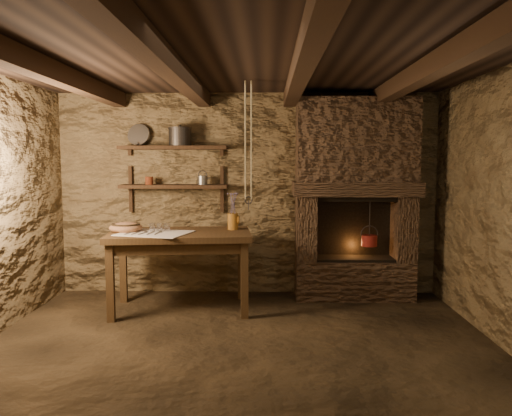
{
  "coord_description": "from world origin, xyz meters",
  "views": [
    {
      "loc": [
        0.24,
        -3.98,
        1.6
      ],
      "look_at": [
        0.13,
        0.9,
        1.14
      ],
      "focal_mm": 35.0,
      "sensor_mm": 36.0,
      "label": 1
    }
  ],
  "objects_px": {
    "work_table": "(181,268)",
    "red_pot": "(369,240)",
    "wooden_bowl": "(126,228)",
    "iron_stockpot": "(180,138)",
    "stoneware_jug": "(233,214)"
  },
  "relations": [
    {
      "from": "work_table",
      "to": "red_pot",
      "type": "distance_m",
      "value": 2.17
    },
    {
      "from": "wooden_bowl",
      "to": "red_pot",
      "type": "distance_m",
      "value": 2.73
    },
    {
      "from": "wooden_bowl",
      "to": "iron_stockpot",
      "type": "height_order",
      "value": "iron_stockpot"
    },
    {
      "from": "red_pot",
      "to": "work_table",
      "type": "bearing_deg",
      "value": -167.3
    },
    {
      "from": "stoneware_jug",
      "to": "iron_stockpot",
      "type": "height_order",
      "value": "iron_stockpot"
    },
    {
      "from": "work_table",
      "to": "wooden_bowl",
      "type": "xyz_separation_m",
      "value": [
        -0.58,
        0.01,
        0.43
      ]
    },
    {
      "from": "stoneware_jug",
      "to": "red_pot",
      "type": "height_order",
      "value": "stoneware_jug"
    },
    {
      "from": "stoneware_jug",
      "to": "red_pot",
      "type": "bearing_deg",
      "value": 17.59
    },
    {
      "from": "stoneware_jug",
      "to": "wooden_bowl",
      "type": "relative_size",
      "value": 1.18
    },
    {
      "from": "red_pot",
      "to": "iron_stockpot",
      "type": "bearing_deg",
      "value": 176.86
    },
    {
      "from": "stoneware_jug",
      "to": "wooden_bowl",
      "type": "distance_m",
      "value": 1.16
    },
    {
      "from": "work_table",
      "to": "wooden_bowl",
      "type": "distance_m",
      "value": 0.72
    },
    {
      "from": "wooden_bowl",
      "to": "iron_stockpot",
      "type": "relative_size",
      "value": 1.35
    },
    {
      "from": "wooden_bowl",
      "to": "iron_stockpot",
      "type": "distance_m",
      "value": 1.24
    },
    {
      "from": "wooden_bowl",
      "to": "work_table",
      "type": "bearing_deg",
      "value": -0.97
    }
  ]
}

